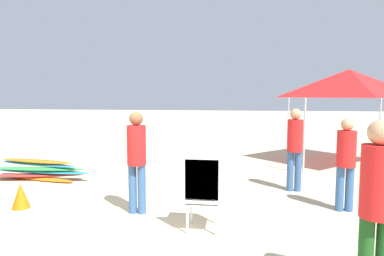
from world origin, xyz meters
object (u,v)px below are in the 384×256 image
surfboard_pile (38,170)px  lifeguard_near_right (295,144)px  lifeguard_near_left (377,200)px  lifeguard_near_center (137,155)px  lifeguard_far_right (346,158)px  traffic_cone_near (21,196)px  popup_canopy (349,83)px  stacked_plastic_chairs (203,185)px

surfboard_pile → lifeguard_near_right: 5.99m
surfboard_pile → lifeguard_near_left: (6.07, -4.13, 0.81)m
lifeguard_near_center → lifeguard_far_right: lifeguard_near_center is taller
lifeguard_near_right → traffic_cone_near: (-5.03, -1.81, -0.78)m
lifeguard_near_left → lifeguard_far_right: 2.85m
surfboard_pile → traffic_cone_near: (0.91, -1.97, -0.01)m
lifeguard_near_left → lifeguard_near_center: lifeguard_near_left is taller
lifeguard_near_center → lifeguard_far_right: (3.56, 0.61, -0.07)m
lifeguard_near_center → lifeguard_far_right: bearing=9.7°
lifeguard_near_left → lifeguard_near_right: bearing=91.9°
lifeguard_near_right → lifeguard_near_center: bearing=-148.3°
lifeguard_near_left → lifeguard_near_right: 3.97m
lifeguard_near_center → lifeguard_near_right: (2.88, 1.78, -0.00)m
popup_canopy → surfboard_pile: bearing=-159.3°
lifeguard_far_right → traffic_cone_near: 5.79m
lifeguard_near_left → traffic_cone_near: size_ratio=3.97×
lifeguard_near_right → traffic_cone_near: size_ratio=3.85×
stacked_plastic_chairs → popup_canopy: size_ratio=0.40×
stacked_plastic_chairs → lifeguard_near_center: lifeguard_near_center is taller
surfboard_pile → traffic_cone_near: surfboard_pile is taller
stacked_plastic_chairs → lifeguard_far_right: lifeguard_far_right is taller
traffic_cone_near → lifeguard_near_left: bearing=-22.7°
surfboard_pile → stacked_plastic_chairs: bearing=-31.2°
lifeguard_near_right → popup_canopy: popup_canopy is taller
surfboard_pile → lifeguard_near_center: (3.06, -1.94, 0.78)m
lifeguard_near_center → lifeguard_far_right: size_ratio=1.07×
lifeguard_near_right → traffic_cone_near: 5.41m
lifeguard_near_right → surfboard_pile: bearing=178.4°
stacked_plastic_chairs → lifeguard_near_left: 2.42m
lifeguard_near_left → traffic_cone_near: 5.66m
popup_canopy → stacked_plastic_chairs: bearing=-123.3°
lifeguard_far_right → lifeguard_near_right: bearing=119.9°
lifeguard_near_right → lifeguard_far_right: bearing=-60.1°
lifeguard_near_center → lifeguard_far_right: 3.61m
stacked_plastic_chairs → popup_canopy: popup_canopy is taller
lifeguard_near_left → surfboard_pile: bearing=145.8°
lifeguard_near_center → traffic_cone_near: bearing=-179.2°
lifeguard_near_left → lifeguard_near_right: (-0.13, 3.97, -0.04)m
stacked_plastic_chairs → lifeguard_near_left: lifeguard_near_left is taller
surfboard_pile → lifeguard_far_right: bearing=-11.4°
stacked_plastic_chairs → lifeguard_near_center: 1.38m
lifeguard_far_right → surfboard_pile: bearing=168.6°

